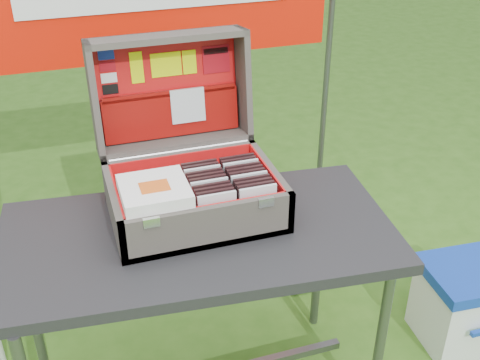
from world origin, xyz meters
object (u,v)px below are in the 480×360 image
object	(u,v)px
cardboard_box	(322,250)
suitcase	(188,138)
cooler	(470,303)
table	(202,323)

from	to	relation	value
cardboard_box	suitcase	bearing A→B (deg)	-151.23
suitcase	cooler	world-z (taller)	suitcase
suitcase	cardboard_box	xyz separation A→B (m)	(0.71, 0.37, -0.88)
suitcase	cardboard_box	bearing A→B (deg)	27.17
table	cooler	size ratio (longest dim) A/B	3.01
table	cardboard_box	bearing A→B (deg)	40.86
suitcase	table	bearing A→B (deg)	-95.88
suitcase	cooler	xyz separation A→B (m)	(1.16, -0.18, -0.88)
suitcase	cardboard_box	distance (m)	1.19
cooler	cardboard_box	distance (m)	0.70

